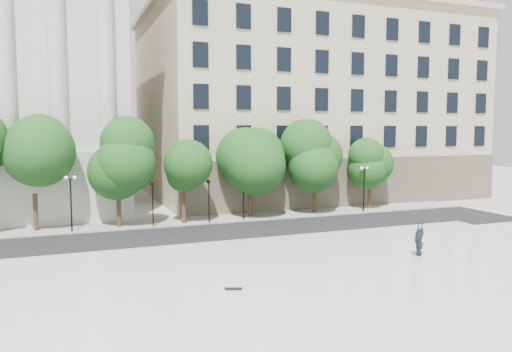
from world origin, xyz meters
The scene contains 11 objects.
ground centered at (0.00, 0.00, 0.00)m, with size 160.00×160.00×0.00m, color #B8B6AE.
plaza centered at (0.00, 3.00, 0.23)m, with size 44.00×22.00×0.45m, color silver.
street centered at (0.00, 18.00, 0.01)m, with size 60.00×8.00×0.02m, color black.
far_sidewalk centered at (0.00, 24.00, 0.06)m, with size 60.00×4.00×0.12m, color #AAA89D.
building_east centered at (20.00, 38.91, 11.14)m, with size 36.00×26.15×23.00m.
traffic_light_west centered at (-0.98, 22.30, 3.65)m, with size 0.39×1.65×4.16m.
traffic_light_east centered at (3.62, 22.30, 3.70)m, with size 0.51×1.76×4.20m.
person_lying centered at (11.68, 6.06, 0.72)m, with size 0.72×0.47×1.97m, color black.
skateboard centered at (-0.39, 4.08, 0.49)m, with size 0.81×0.21×0.08m, color black.
street_trees centered at (-1.26, 23.78, 5.41)m, with size 46.14×5.13×8.15m.
lamp_posts centered at (0.00, 22.60, 3.00)m, with size 38.42×0.28×4.44m.
Camera 1 is at (-7.49, -17.07, 7.75)m, focal length 35.00 mm.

